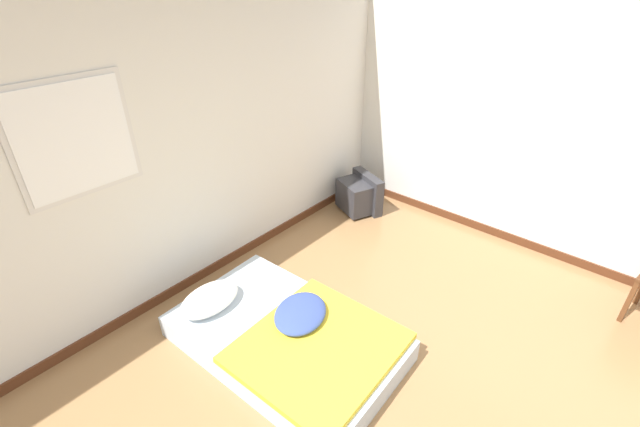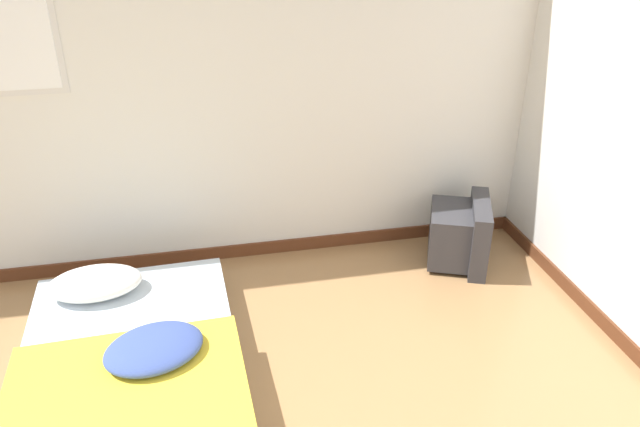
{
  "view_description": "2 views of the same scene",
  "coord_description": "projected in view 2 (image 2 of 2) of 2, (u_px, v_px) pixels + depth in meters",
  "views": [
    {
      "loc": [
        -1.46,
        -0.31,
        2.63
      ],
      "look_at": [
        1.09,
        1.88,
        0.63
      ],
      "focal_mm": 24.0,
      "sensor_mm": 36.0,
      "label": 1
    },
    {
      "loc": [
        0.59,
        -1.1,
        2.26
      ],
      "look_at": [
        1.2,
        1.79,
        0.72
      ],
      "focal_mm": 35.0,
      "sensor_mm": 36.0,
      "label": 2
    }
  ],
  "objects": [
    {
      "name": "wall_back",
      "position": [
        85.0,
        78.0,
        3.61
      ],
      "size": [
        8.0,
        0.08,
        2.6
      ],
      "color": "silver",
      "rests_on": "ground_plane"
    },
    {
      "name": "mattress_bed",
      "position": [
        129.0,
        373.0,
        3.09
      ],
      "size": [
        1.14,
        1.78,
        0.34
      ],
      "color": "silver",
      "rests_on": "ground_plane"
    },
    {
      "name": "crt_tv",
      "position": [
        461.0,
        234.0,
        4.17
      ],
      "size": [
        0.53,
        0.58,
        0.45
      ],
      "color": "#333338",
      "rests_on": "ground_plane"
    }
  ]
}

